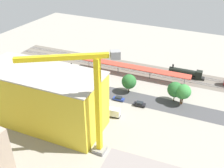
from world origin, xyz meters
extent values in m
plane|color=gray|center=(0.00, 0.00, 0.00)|extent=(182.91, 182.91, 0.00)
cube|color=#665E54|center=(0.00, -21.80, 0.00)|extent=(114.84, 19.12, 0.01)
cube|color=#424244|center=(0.00, 3.54, 0.00)|extent=(114.62, 14.55, 0.01)
cube|color=#9E9EA8|center=(0.00, -25.31, 0.18)|extent=(114.19, 5.68, 0.12)
cube|color=#9E9EA8|center=(0.00, -23.87, 0.18)|extent=(114.19, 5.68, 0.12)
cube|color=#9E9EA8|center=(0.00, -19.73, 0.18)|extent=(114.19, 5.68, 0.12)
cube|color=#9E9EA8|center=(0.00, -18.29, 0.18)|extent=(114.19, 5.68, 0.12)
cube|color=#C63D2D|center=(-8.94, -14.94, 4.39)|extent=(51.19, 6.82, 0.37)
cylinder|color=slate|center=(-31.88, -16.06, 2.10)|extent=(0.30, 0.30, 4.20)
cylinder|color=slate|center=(-16.59, -15.31, 2.10)|extent=(0.30, 0.30, 4.20)
cylinder|color=slate|center=(-1.30, -14.57, 2.10)|extent=(0.30, 0.30, 4.20)
cylinder|color=slate|center=(14.00, -13.82, 2.10)|extent=(0.30, 0.30, 4.20)
cube|color=black|center=(-31.07, -24.59, 0.50)|extent=(16.08, 3.10, 1.00)
cylinder|color=black|center=(-29.76, -24.52, 2.29)|extent=(13.48, 3.23, 2.58)
cube|color=black|center=(-36.44, -24.85, 1.90)|extent=(2.75, 2.91, 3.79)
cylinder|color=black|center=(-24.59, -24.27, 4.28)|extent=(0.70, 0.70, 1.40)
cube|color=black|center=(-20.17, 6.95, 0.15)|extent=(3.86, 2.13, 0.30)
cube|color=black|center=(-20.17, 6.95, 0.75)|extent=(4.57, 2.27, 0.89)
cube|color=#1E2328|center=(-20.17, 6.95, 1.49)|extent=(2.62, 1.86, 0.60)
cube|color=black|center=(-11.36, 6.81, 0.15)|extent=(3.85, 1.93, 0.30)
cube|color=navy|center=(-11.36, 6.81, 0.66)|extent=(4.57, 2.05, 0.71)
cube|color=#1E2328|center=(-11.36, 6.81, 1.32)|extent=(2.60, 1.71, 0.62)
cube|color=black|center=(-3.13, 6.50, 0.15)|extent=(3.60, 1.93, 0.30)
cube|color=maroon|center=(-3.13, 6.50, 0.71)|extent=(4.26, 2.05, 0.82)
cube|color=#1E2328|center=(-3.13, 6.50, 1.40)|extent=(2.43, 1.70, 0.57)
cube|color=black|center=(5.54, 6.39, 0.15)|extent=(4.05, 1.92, 0.30)
cube|color=silver|center=(5.54, 6.39, 0.72)|extent=(4.81, 2.02, 0.85)
cube|color=#1E2328|center=(5.54, 6.39, 1.49)|extent=(2.72, 1.71, 0.68)
cube|color=yellow|center=(5.41, 29.91, 9.58)|extent=(40.78, 18.48, 19.15)
cube|color=#ADA89E|center=(5.41, 29.91, 19.35)|extent=(41.40, 19.11, 0.40)
cube|color=gray|center=(-17.72, 34.33, 0.60)|extent=(3.60, 3.60, 1.20)
cube|color=yellow|center=(-17.72, 34.33, 15.23)|extent=(1.40, 1.40, 30.45)
cube|color=yellow|center=(-10.83, 38.85, 31.05)|extent=(19.46, 13.33, 1.20)
cube|color=gray|center=(-21.48, 31.86, 31.05)|extent=(3.10, 2.99, 2.00)
cube|color=black|center=(-12.11, 17.16, 0.25)|extent=(8.70, 3.22, 0.50)
cube|color=silver|center=(-13.12, 17.03, 1.83)|extent=(6.70, 3.18, 2.67)
cube|color=silver|center=(-8.91, 17.58, 1.72)|extent=(2.34, 2.60, 2.44)
cube|color=black|center=(0.65, 16.33, 0.25)|extent=(10.25, 2.97, 0.50)
cube|color=silver|center=(-0.47, 16.25, 2.09)|extent=(8.02, 3.07, 3.18)
cube|color=silver|center=(4.57, 16.60, 1.74)|extent=(2.41, 2.68, 2.48)
cylinder|color=brown|center=(-34.22, -1.37, 1.81)|extent=(0.56, 0.56, 3.62)
sphere|color=#38843D|center=(-34.22, -1.37, 5.59)|extent=(5.62, 5.62, 5.62)
cylinder|color=brown|center=(-30.90, -2.26, 1.52)|extent=(0.37, 0.37, 3.04)
sphere|color=#28662D|center=(-30.90, -2.26, 5.14)|extent=(5.98, 5.98, 5.98)
cylinder|color=brown|center=(-33.70, -1.02, 1.73)|extent=(0.47, 0.47, 3.47)
sphere|color=#2D7233|center=(-33.70, -1.02, 5.11)|extent=(4.71, 4.71, 4.71)
cylinder|color=brown|center=(-12.38, -1.02, 1.31)|extent=(0.41, 0.41, 2.61)
sphere|color=#28662D|center=(-12.38, -1.02, 4.72)|extent=(6.03, 6.03, 6.03)
cylinder|color=#333333|center=(15.33, -1.10, 3.16)|extent=(0.16, 0.16, 6.33)
cube|color=black|center=(15.33, -1.10, 6.78)|extent=(0.36, 0.36, 0.90)
sphere|color=yellow|center=(15.55, -1.10, 7.08)|extent=(0.20, 0.20, 0.20)
camera|label=1|loc=(-46.12, 84.62, 56.23)|focal=41.67mm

